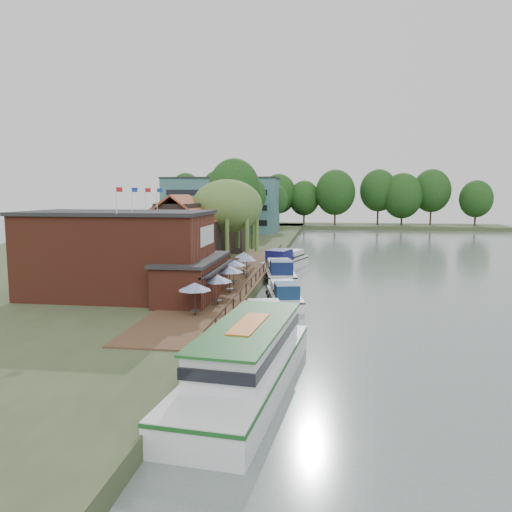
{
  "coord_description": "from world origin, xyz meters",
  "views": [
    {
      "loc": [
        1.48,
        -40.88,
        9.72
      ],
      "look_at": [
        -6.0,
        12.0,
        3.0
      ],
      "focal_mm": 35.0,
      "sensor_mm": 36.0,
      "label": 1
    }
  ],
  "objects_px": {
    "cottage_c": "(223,223)",
    "willow": "(228,222)",
    "umbrella_5": "(247,267)",
    "swan": "(259,352)",
    "umbrella_4": "(234,272)",
    "cottage_a": "(180,233)",
    "cruiser_0": "(266,319)",
    "umbrella_6": "(244,263)",
    "umbrella_0": "(195,299)",
    "cottage_b": "(180,227)",
    "umbrella_3": "(230,279)",
    "cruiser_3": "(285,258)",
    "hotel_block": "(222,205)",
    "pub": "(140,254)",
    "umbrella_2": "(209,282)",
    "tour_boat": "(245,358)",
    "cruiser_1": "(285,292)",
    "cruiser_2": "(280,269)",
    "umbrella_1": "(217,290)"
  },
  "relations": [
    {
      "from": "swan",
      "to": "umbrella_0",
      "type": "bearing_deg",
      "value": 137.12
    },
    {
      "from": "umbrella_2",
      "to": "tour_boat",
      "type": "xyz_separation_m",
      "value": [
        5.87,
        -16.81,
        -0.66
      ]
    },
    {
      "from": "umbrella_0",
      "to": "umbrella_5",
      "type": "relative_size",
      "value": 1.0
    },
    {
      "from": "umbrella_4",
      "to": "cottage_a",
      "type": "bearing_deg",
      "value": 131.71
    },
    {
      "from": "umbrella_1",
      "to": "pub",
      "type": "bearing_deg",
      "value": 159.68
    },
    {
      "from": "umbrella_1",
      "to": "umbrella_6",
      "type": "distance_m",
      "value": 15.13
    },
    {
      "from": "umbrella_5",
      "to": "swan",
      "type": "bearing_deg",
      "value": -78.95
    },
    {
      "from": "umbrella_6",
      "to": "cruiser_2",
      "type": "xyz_separation_m",
      "value": [
        3.64,
        2.62,
        -1.02
      ]
    },
    {
      "from": "cottage_a",
      "to": "umbrella_6",
      "type": "distance_m",
      "value": 8.69
    },
    {
      "from": "cruiser_0",
      "to": "swan",
      "type": "height_order",
      "value": "cruiser_0"
    },
    {
      "from": "hotel_block",
      "to": "umbrella_2",
      "type": "height_order",
      "value": "hotel_block"
    },
    {
      "from": "pub",
      "to": "swan",
      "type": "height_order",
      "value": "pub"
    },
    {
      "from": "cottage_b",
      "to": "cottage_c",
      "type": "height_order",
      "value": "same"
    },
    {
      "from": "umbrella_5",
      "to": "willow",
      "type": "bearing_deg",
      "value": 111.5
    },
    {
      "from": "cruiser_1",
      "to": "umbrella_3",
      "type": "bearing_deg",
      "value": -177.27
    },
    {
      "from": "umbrella_0",
      "to": "umbrella_5",
      "type": "distance_m",
      "value": 16.18
    },
    {
      "from": "pub",
      "to": "umbrella_2",
      "type": "bearing_deg",
      "value": 4.37
    },
    {
      "from": "umbrella_2",
      "to": "umbrella_5",
      "type": "xyz_separation_m",
      "value": [
        1.73,
        9.47,
        0.0
      ]
    },
    {
      "from": "hotel_block",
      "to": "cottage_a",
      "type": "relative_size",
      "value": 2.95
    },
    {
      "from": "willow",
      "to": "cruiser_1",
      "type": "height_order",
      "value": "willow"
    },
    {
      "from": "hotel_block",
      "to": "pub",
      "type": "bearing_deg",
      "value": -83.57
    },
    {
      "from": "willow",
      "to": "umbrella_3",
      "type": "bearing_deg",
      "value": -78.25
    },
    {
      "from": "umbrella_6",
      "to": "cruiser_2",
      "type": "distance_m",
      "value": 4.6
    },
    {
      "from": "umbrella_2",
      "to": "tour_boat",
      "type": "bearing_deg",
      "value": -70.73
    },
    {
      "from": "cottage_c",
      "to": "willow",
      "type": "relative_size",
      "value": 0.82
    },
    {
      "from": "umbrella_6",
      "to": "cruiser_0",
      "type": "bearing_deg",
      "value": -76.21
    },
    {
      "from": "cottage_b",
      "to": "swan",
      "type": "bearing_deg",
      "value": -66.65
    },
    {
      "from": "cottage_b",
      "to": "umbrella_5",
      "type": "height_order",
      "value": "cottage_b"
    },
    {
      "from": "willow",
      "to": "swan",
      "type": "distance_m",
      "value": 32.65
    },
    {
      "from": "pub",
      "to": "umbrella_3",
      "type": "relative_size",
      "value": 8.14
    },
    {
      "from": "umbrella_5",
      "to": "cruiser_3",
      "type": "xyz_separation_m",
      "value": [
        2.77,
        14.33,
        -0.95
      ]
    },
    {
      "from": "umbrella_6",
      "to": "cottage_a",
      "type": "bearing_deg",
      "value": 161.91
    },
    {
      "from": "cottage_c",
      "to": "umbrella_6",
      "type": "distance_m",
      "value": 22.77
    },
    {
      "from": "cottage_b",
      "to": "cruiser_3",
      "type": "bearing_deg",
      "value": -3.02
    },
    {
      "from": "umbrella_6",
      "to": "tour_boat",
      "type": "bearing_deg",
      "value": -80.44
    },
    {
      "from": "cruiser_1",
      "to": "tour_boat",
      "type": "relative_size",
      "value": 0.6
    },
    {
      "from": "cruiser_1",
      "to": "swan",
      "type": "height_order",
      "value": "cruiser_1"
    },
    {
      "from": "cruiser_1",
      "to": "cruiser_2",
      "type": "relative_size",
      "value": 0.86
    },
    {
      "from": "cruiser_3",
      "to": "umbrella_6",
      "type": "bearing_deg",
      "value": -89.91
    },
    {
      "from": "umbrella_2",
      "to": "tour_boat",
      "type": "distance_m",
      "value": 17.82
    },
    {
      "from": "umbrella_4",
      "to": "cruiser_0",
      "type": "relative_size",
      "value": 0.25
    },
    {
      "from": "cottage_a",
      "to": "umbrella_5",
      "type": "bearing_deg",
      "value": -30.97
    },
    {
      "from": "umbrella_5",
      "to": "cruiser_1",
      "type": "relative_size",
      "value": 0.26
    },
    {
      "from": "cottage_b",
      "to": "umbrella_6",
      "type": "xyz_separation_m",
      "value": [
        10.76,
        -12.54,
        -2.96
      ]
    },
    {
      "from": "umbrella_3",
      "to": "umbrella_6",
      "type": "bearing_deg",
      "value": 92.54
    },
    {
      "from": "cottage_c",
      "to": "cruiser_3",
      "type": "height_order",
      "value": "cottage_c"
    },
    {
      "from": "cottage_a",
      "to": "cruiser_3",
      "type": "bearing_deg",
      "value": 39.43
    },
    {
      "from": "hotel_block",
      "to": "cruiser_0",
      "type": "relative_size",
      "value": 2.61
    },
    {
      "from": "cruiser_3",
      "to": "cottage_a",
      "type": "bearing_deg",
      "value": -124.01
    },
    {
      "from": "willow",
      "to": "umbrella_5",
      "type": "distance_m",
      "value": 11.53
    }
  ]
}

